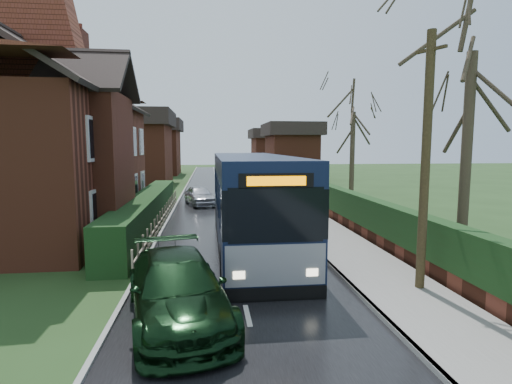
{
  "coord_description": "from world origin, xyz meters",
  "views": [
    {
      "loc": [
        -0.86,
        -14.88,
        3.96
      ],
      "look_at": [
        1.34,
        3.62,
        1.8
      ],
      "focal_mm": 28.0,
      "sensor_mm": 36.0,
      "label": 1
    }
  ],
  "objects": [
    {
      "name": "ground",
      "position": [
        0.0,
        0.0,
        0.0
      ],
      "size": [
        140.0,
        140.0,
        0.0
      ],
      "primitive_type": "plane",
      "color": "#294A1F",
      "rests_on": "ground"
    },
    {
      "name": "road",
      "position": [
        0.0,
        10.0,
        0.01
      ],
      "size": [
        6.0,
        100.0,
        0.02
      ],
      "primitive_type": "cube",
      "color": "black",
      "rests_on": "ground"
    },
    {
      "name": "pavement",
      "position": [
        4.25,
        10.0,
        0.07
      ],
      "size": [
        2.5,
        100.0,
        0.14
      ],
      "primitive_type": "cube",
      "color": "slate",
      "rests_on": "ground"
    },
    {
      "name": "kerb_right",
      "position": [
        3.05,
        10.0,
        0.07
      ],
      "size": [
        0.12,
        100.0,
        0.14
      ],
      "primitive_type": "cube",
      "color": "gray",
      "rests_on": "ground"
    },
    {
      "name": "kerb_left",
      "position": [
        -3.05,
        10.0,
        0.05
      ],
      "size": [
        0.12,
        100.0,
        0.1
      ],
      "primitive_type": "cube",
      "color": "gray",
      "rests_on": "ground"
    },
    {
      "name": "front_hedge",
      "position": [
        -3.9,
        5.0,
        0.8
      ],
      "size": [
        1.2,
        16.0,
        1.6
      ],
      "primitive_type": "cube",
      "color": "#183213",
      "rests_on": "ground"
    },
    {
      "name": "picket_fence",
      "position": [
        -3.15,
        5.0,
        0.45
      ],
      "size": [
        0.1,
        16.0,
        0.9
      ],
      "primitive_type": null,
      "color": "tan",
      "rests_on": "ground"
    },
    {
      "name": "right_wall_hedge",
      "position": [
        5.8,
        10.0,
        1.02
      ],
      "size": [
        0.6,
        50.0,
        1.8
      ],
      "color": "brown",
      "rests_on": "ground"
    },
    {
      "name": "brick_house",
      "position": [
        -8.73,
        4.78,
        4.38
      ],
      "size": [
        9.3,
        14.6,
        10.3
      ],
      "color": "brown",
      "rests_on": "ground"
    },
    {
      "name": "bus",
      "position": [
        0.8,
        0.61,
        1.78
      ],
      "size": [
        2.73,
        11.81,
        3.58
      ],
      "rotation": [
        0.0,
        0.0,
        -0.0
      ],
      "color": "black",
      "rests_on": "ground"
    },
    {
      "name": "car_silver",
      "position": [
        -1.5,
        11.88,
        0.65
      ],
      "size": [
        2.45,
        4.06,
        1.29
      ],
      "primitive_type": "imported",
      "rotation": [
        0.0,
        0.0,
        0.26
      ],
      "color": "silver",
      "rests_on": "ground"
    },
    {
      "name": "car_green",
      "position": [
        -1.6,
        -6.0,
        0.74
      ],
      "size": [
        3.01,
        5.37,
        1.47
      ],
      "primitive_type": "imported",
      "rotation": [
        0.0,
        0.0,
        0.2
      ],
      "color": "black",
      "rests_on": "ground"
    },
    {
      "name": "car_distant",
      "position": [
        2.0,
        39.35,
        0.67
      ],
      "size": [
        2.66,
        4.34,
        1.35
      ],
      "primitive_type": "imported",
      "rotation": [
        0.0,
        0.0,
        3.47
      ],
      "color": "black",
      "rests_on": "ground"
    },
    {
      "name": "bus_stop_sign",
      "position": [
        3.2,
        5.54,
        1.83
      ],
      "size": [
        0.2,
        0.41,
        2.77
      ],
      "rotation": [
        0.0,
        0.0,
        0.35
      ],
      "color": "slate",
      "rests_on": "ground"
    },
    {
      "name": "telegraph_pole",
      "position": [
        4.8,
        -5.0,
        3.48
      ],
      "size": [
        0.42,
        0.84,
        6.88
      ],
      "rotation": [
        0.0,
        0.0,
        0.41
      ],
      "color": "#312816",
      "rests_on": "ground"
    },
    {
      "name": "tree_right_near",
      "position": [
        7.18,
        -3.2,
        7.28
      ],
      "size": [
        4.51,
        4.51,
        9.74
      ],
      "color": "#372D20",
      "rests_on": "ground"
    },
    {
      "name": "tree_right_far",
      "position": [
        9.0,
        11.76,
        6.69
      ],
      "size": [
        4.63,
        4.63,
        8.95
      ],
      "color": "#392E22",
      "rests_on": "ground"
    },
    {
      "name": "tree_house_side",
      "position": [
        -12.1,
        10.42,
        6.96
      ],
      "size": [
        4.1,
        4.1,
        9.31
      ],
      "color": "#33261E",
      "rests_on": "ground"
    }
  ]
}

